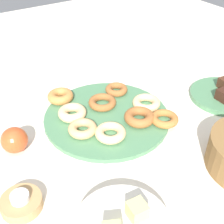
% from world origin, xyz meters
% --- Properties ---
extents(ground_plane, '(2.40, 2.40, 0.00)m').
position_xyz_m(ground_plane, '(0.00, 0.00, 0.00)').
color(ground_plane, beige).
extents(donut_plate, '(0.39, 0.39, 0.01)m').
position_xyz_m(donut_plate, '(0.00, 0.00, 0.01)').
color(donut_plate, '#4C7F56').
rests_on(donut_plate, ground_plane).
extents(donut_0, '(0.12, 0.12, 0.03)m').
position_xyz_m(donut_0, '(-0.07, 0.08, 0.03)').
color(donut_0, '#995B2D').
rests_on(donut_0, donut_plate).
extents(donut_1, '(0.12, 0.12, 0.03)m').
position_xyz_m(donut_1, '(0.09, -0.05, 0.03)').
color(donut_1, '#EABC84').
rests_on(donut_1, donut_plate).
extents(donut_2, '(0.12, 0.12, 0.02)m').
position_xyz_m(donut_2, '(-0.13, 0.03, 0.03)').
color(donut_2, '#EABC84').
rests_on(donut_2, donut_plate).
extents(donut_3, '(0.09, 0.09, 0.02)m').
position_xyz_m(donut_3, '(-0.10, -0.09, 0.02)').
color(donut_3, '#995B2D').
rests_on(donut_3, donut_plate).
extents(donut_4, '(0.12, 0.12, 0.02)m').
position_xyz_m(donut_4, '(-0.02, -0.05, 0.02)').
color(donut_4, '#995B2D').
rests_on(donut_4, donut_plate).
extents(donut_5, '(0.12, 0.12, 0.02)m').
position_xyz_m(donut_5, '(0.04, 0.09, 0.03)').
color(donut_5, '#EABC84').
rests_on(donut_5, donut_plate).
extents(donut_6, '(0.11, 0.11, 0.03)m').
position_xyz_m(donut_6, '(0.10, 0.03, 0.03)').
color(donut_6, tan).
rests_on(donut_6, donut_plate).
extents(donut_7, '(0.12, 0.12, 0.03)m').
position_xyz_m(donut_7, '(0.08, -0.15, 0.03)').
color(donut_7, '#BC7A3D').
rests_on(donut_7, donut_plate).
extents(donut_8, '(0.12, 0.12, 0.02)m').
position_xyz_m(donut_8, '(-0.13, 0.12, 0.02)').
color(donut_8, '#AD6B33').
rests_on(donut_8, donut_plate).
extents(cake_plate, '(0.23, 0.23, 0.02)m').
position_xyz_m(cake_plate, '(-0.40, 0.12, 0.01)').
color(cake_plate, '#4C7F56').
rests_on(cake_plate, ground_plane).
extents(candle_holder, '(0.09, 0.09, 0.03)m').
position_xyz_m(candle_holder, '(0.33, 0.17, 0.01)').
color(candle_holder, tan).
rests_on(candle_holder, ground_plane).
extents(tealight, '(0.04, 0.04, 0.01)m').
position_xyz_m(tealight, '(0.33, 0.17, 0.03)').
color(tealight, silver).
rests_on(tealight, candle_holder).
extents(melon_chunk_left, '(0.04, 0.04, 0.04)m').
position_xyz_m(melon_chunk_left, '(0.15, 0.35, 0.06)').
color(melon_chunk_left, '#DBD67A').
rests_on(melon_chunk_left, fruit_bowl).
extents(apple, '(0.07, 0.07, 0.07)m').
position_xyz_m(apple, '(0.28, -0.02, 0.04)').
color(apple, '#CC4C23').
rests_on(apple, ground_plane).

